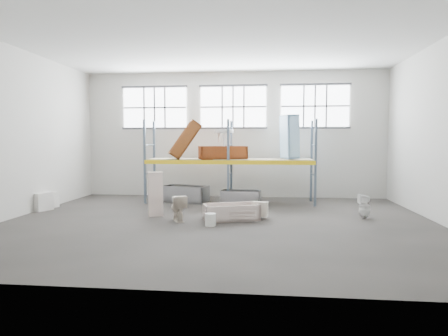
# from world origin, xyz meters

# --- Properties ---
(floor) EXTENTS (12.00, 10.00, 0.10)m
(floor) POSITION_xyz_m (0.00, 0.00, -0.05)
(floor) COLOR #433E3A
(floor) RESTS_ON ground
(ceiling) EXTENTS (12.00, 10.00, 0.10)m
(ceiling) POSITION_xyz_m (0.00, 0.00, 5.05)
(ceiling) COLOR silver
(ceiling) RESTS_ON ground
(wall_back) EXTENTS (12.00, 0.10, 5.00)m
(wall_back) POSITION_xyz_m (0.00, 5.05, 2.50)
(wall_back) COLOR #B7B4AA
(wall_back) RESTS_ON ground
(wall_front) EXTENTS (12.00, 0.10, 5.00)m
(wall_front) POSITION_xyz_m (0.00, -5.05, 2.50)
(wall_front) COLOR #9C9990
(wall_front) RESTS_ON ground
(wall_left) EXTENTS (0.10, 10.00, 5.00)m
(wall_left) POSITION_xyz_m (-6.05, 0.00, 2.50)
(wall_left) COLOR #ADA99F
(wall_left) RESTS_ON ground
(window_left) EXTENTS (2.60, 0.04, 1.60)m
(window_left) POSITION_xyz_m (-3.20, 4.94, 3.60)
(window_left) COLOR white
(window_left) RESTS_ON wall_back
(window_mid) EXTENTS (2.60, 0.04, 1.60)m
(window_mid) POSITION_xyz_m (0.00, 4.94, 3.60)
(window_mid) COLOR white
(window_mid) RESTS_ON wall_back
(window_right) EXTENTS (2.60, 0.04, 1.60)m
(window_right) POSITION_xyz_m (3.20, 4.94, 3.60)
(window_right) COLOR white
(window_right) RESTS_ON wall_back
(rack_upright_la) EXTENTS (0.08, 0.08, 3.00)m
(rack_upright_la) POSITION_xyz_m (-3.00, 2.90, 1.50)
(rack_upright_la) COLOR slate
(rack_upright_la) RESTS_ON floor
(rack_upright_lb) EXTENTS (0.08, 0.08, 3.00)m
(rack_upright_lb) POSITION_xyz_m (-3.00, 4.10, 1.50)
(rack_upright_lb) COLOR slate
(rack_upright_lb) RESTS_ON floor
(rack_upright_ma) EXTENTS (0.08, 0.08, 3.00)m
(rack_upright_ma) POSITION_xyz_m (0.00, 2.90, 1.50)
(rack_upright_ma) COLOR slate
(rack_upright_ma) RESTS_ON floor
(rack_upright_mb) EXTENTS (0.08, 0.08, 3.00)m
(rack_upright_mb) POSITION_xyz_m (0.00, 4.10, 1.50)
(rack_upright_mb) COLOR slate
(rack_upright_mb) RESTS_ON floor
(rack_upright_ra) EXTENTS (0.08, 0.08, 3.00)m
(rack_upright_ra) POSITION_xyz_m (3.00, 2.90, 1.50)
(rack_upright_ra) COLOR slate
(rack_upright_ra) RESTS_ON floor
(rack_upright_rb) EXTENTS (0.08, 0.08, 3.00)m
(rack_upright_rb) POSITION_xyz_m (3.00, 4.10, 1.50)
(rack_upright_rb) COLOR slate
(rack_upright_rb) RESTS_ON floor
(rack_beam_front) EXTENTS (6.00, 0.10, 0.14)m
(rack_beam_front) POSITION_xyz_m (0.00, 2.90, 1.50)
(rack_beam_front) COLOR yellow
(rack_beam_front) RESTS_ON floor
(rack_beam_back) EXTENTS (6.00, 0.10, 0.14)m
(rack_beam_back) POSITION_xyz_m (0.00, 4.10, 1.50)
(rack_beam_back) COLOR yellow
(rack_beam_back) RESTS_ON floor
(shelf_deck) EXTENTS (5.90, 1.10, 0.03)m
(shelf_deck) POSITION_xyz_m (0.00, 3.50, 1.58)
(shelf_deck) COLOR gray
(shelf_deck) RESTS_ON floor
(wet_patch) EXTENTS (1.80, 1.80, 0.00)m
(wet_patch) POSITION_xyz_m (0.00, 2.70, 0.00)
(wet_patch) COLOR black
(wet_patch) RESTS_ON floor
(bathtub_beige) EXTENTS (1.70, 1.19, 0.45)m
(bathtub_beige) POSITION_xyz_m (0.33, 0.33, 0.23)
(bathtub_beige) COLOR beige
(bathtub_beige) RESTS_ON floor
(cistern_spare) EXTENTS (0.48, 0.30, 0.43)m
(cistern_spare) POSITION_xyz_m (1.15, 0.58, 0.28)
(cistern_spare) COLOR silver
(cistern_spare) RESTS_ON bathtub_beige
(sink_in_tub) EXTENTS (0.50, 0.50, 0.16)m
(sink_in_tub) POSITION_xyz_m (0.31, 0.53, 0.16)
(sink_in_tub) COLOR white
(sink_in_tub) RESTS_ON bathtub_beige
(toilet_beige) EXTENTS (0.68, 0.83, 0.74)m
(toilet_beige) POSITION_xyz_m (-1.16, 0.06, 0.37)
(toilet_beige) COLOR beige
(toilet_beige) RESTS_ON floor
(cistern_tall) EXTENTS (0.50, 0.41, 1.32)m
(cistern_tall) POSITION_xyz_m (-1.98, 0.69, 0.66)
(cistern_tall) COLOR beige
(cistern_tall) RESTS_ON floor
(toilet_white) EXTENTS (0.37, 0.36, 0.71)m
(toilet_white) POSITION_xyz_m (4.17, 0.96, 0.35)
(toilet_white) COLOR white
(toilet_white) RESTS_ON floor
(steel_tub_left) EXTENTS (1.76, 1.12, 0.60)m
(steel_tub_left) POSITION_xyz_m (-1.63, 3.41, 0.30)
(steel_tub_left) COLOR #A2A2A9
(steel_tub_left) RESTS_ON floor
(steel_tub_right) EXTENTS (1.42, 0.76, 0.50)m
(steel_tub_right) POSITION_xyz_m (0.44, 3.00, 0.25)
(steel_tub_right) COLOR #97989E
(steel_tub_right) RESTS_ON floor
(rust_tub_flat) EXTENTS (1.85, 1.29, 0.47)m
(rust_tub_flat) POSITION_xyz_m (-0.25, 3.47, 1.82)
(rust_tub_flat) COLOR #96340E
(rust_tub_flat) RESTS_ON shelf_deck
(rust_tub_tilted) EXTENTS (1.35, 1.02, 1.46)m
(rust_tub_tilted) POSITION_xyz_m (-1.63, 3.33, 2.29)
(rust_tub_tilted) COLOR #924313
(rust_tub_tilted) RESTS_ON shelf_deck
(sink_on_shelf) EXTENTS (0.77, 0.65, 0.60)m
(sink_on_shelf) POSITION_xyz_m (-0.18, 3.15, 2.09)
(sink_on_shelf) COLOR silver
(sink_on_shelf) RESTS_ON rust_tub_flat
(blue_tub_upright) EXTENTS (0.73, 0.86, 1.57)m
(blue_tub_upright) POSITION_xyz_m (2.15, 3.57, 2.40)
(blue_tub_upright) COLOR #9FCFF5
(blue_tub_upright) RESTS_ON shelf_deck
(bucket) EXTENTS (0.29, 0.29, 0.33)m
(bucket) POSITION_xyz_m (-0.15, -0.51, 0.17)
(bucket) COLOR white
(bucket) RESTS_ON floor
(carton_near) EXTENTS (0.84, 0.78, 0.58)m
(carton_near) POSITION_xyz_m (-6.03, 1.23, 0.29)
(carton_near) COLOR silver
(carton_near) RESTS_ON floor
(carton_far) EXTENTS (0.75, 0.75, 0.51)m
(carton_far) POSITION_xyz_m (-6.08, 1.68, 0.25)
(carton_far) COLOR beige
(carton_far) RESTS_ON floor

